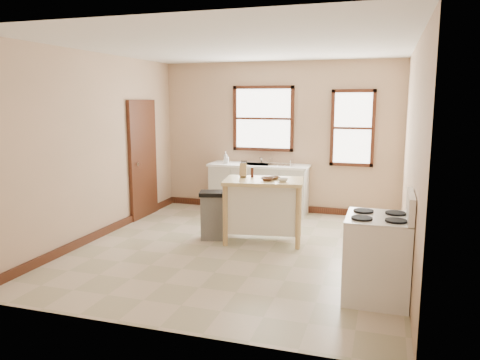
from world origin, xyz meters
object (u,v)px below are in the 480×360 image
at_px(pepper_grinder, 252,172).
at_px(gas_stove, 378,245).
at_px(soap_bottle_b, 226,159).
at_px(knife_block, 243,171).
at_px(kitchen_island, 263,210).
at_px(trash_bin, 213,215).
at_px(dish_rack, 281,163).
at_px(soap_bottle_a, 226,157).
at_px(bowl_a, 267,179).
at_px(bowl_c, 283,180).
at_px(bowl_b, 274,178).

distance_m(pepper_grinder, gas_stove, 2.63).
relative_size(soap_bottle_b, knife_block, 0.88).
xyz_separation_m(kitchen_island, trash_bin, (-0.77, -0.13, -0.10)).
relative_size(dish_rack, gas_stove, 0.36).
bearing_deg(soap_bottle_a, dish_rack, 5.97).
height_order(soap_bottle_a, kitchen_island, soap_bottle_a).
height_order(knife_block, bowl_a, knife_block).
height_order(bowl_a, trash_bin, bowl_a).
bearing_deg(pepper_grinder, soap_bottle_b, 121.91).
bearing_deg(bowl_a, pepper_grinder, 143.56).
relative_size(kitchen_island, pepper_grinder, 7.66).
relative_size(soap_bottle_b, pepper_grinder, 1.17).
relative_size(dish_rack, pepper_grinder, 2.77).
xyz_separation_m(knife_block, bowl_c, (0.66, -0.20, -0.08)).
bearing_deg(knife_block, bowl_a, -33.47).
relative_size(soap_bottle_a, bowl_a, 1.15).
height_order(soap_bottle_a, bowl_c, soap_bottle_a).
xyz_separation_m(knife_block, gas_stove, (2.02, -1.74, -0.46)).
distance_m(dish_rack, bowl_a, 1.76).
bearing_deg(trash_bin, soap_bottle_a, 87.05).
height_order(soap_bottle_b, pepper_grinder, soap_bottle_b).
height_order(dish_rack, bowl_c, dish_rack).
height_order(knife_block, trash_bin, knife_block).
xyz_separation_m(knife_block, pepper_grinder, (0.13, 0.03, -0.03)).
relative_size(soap_bottle_a, trash_bin, 0.30).
bearing_deg(soap_bottle_b, bowl_b, -53.60).
bearing_deg(pepper_grinder, gas_stove, -43.19).
xyz_separation_m(pepper_grinder, bowl_b, (0.36, -0.07, -0.06)).
height_order(pepper_grinder, gas_stove, gas_stove).
relative_size(bowl_b, gas_stove, 0.14).
bearing_deg(bowl_b, kitchen_island, -154.18).
height_order(soap_bottle_a, bowl_b, soap_bottle_a).
bearing_deg(pepper_grinder, soap_bottle_a, 122.30).
relative_size(dish_rack, knife_block, 2.08).
relative_size(bowl_a, bowl_c, 1.28).
xyz_separation_m(soap_bottle_a, bowl_a, (1.24, -1.72, -0.07)).
bearing_deg(soap_bottle_a, gas_stove, -44.68).
xyz_separation_m(soap_bottle_b, knife_block, (0.80, -1.53, 0.03)).
height_order(soap_bottle_a, trash_bin, soap_bottle_a).
xyz_separation_m(pepper_grinder, bowl_a, (0.29, -0.22, -0.05)).
bearing_deg(bowl_a, trash_bin, -176.72).
bearing_deg(knife_block, trash_bin, -160.32).
height_order(bowl_a, bowl_c, same).
height_order(kitchen_island, pepper_grinder, pepper_grinder).
distance_m(soap_bottle_a, dish_rack, 1.07).
xyz_separation_m(soap_bottle_a, dish_rack, (1.06, 0.03, -0.06)).
xyz_separation_m(soap_bottle_b, bowl_c, (1.46, -1.73, -0.04)).
distance_m(pepper_grinder, bowl_a, 0.37).
distance_m(dish_rack, bowl_c, 1.81).
height_order(kitchen_island, trash_bin, kitchen_island).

